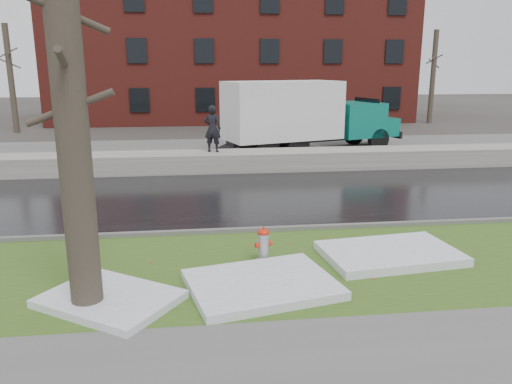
{
  "coord_description": "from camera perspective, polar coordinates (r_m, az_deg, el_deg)",
  "views": [
    {
      "loc": [
        -0.98,
        -10.66,
        4.02
      ],
      "look_at": [
        0.48,
        1.19,
        1.0
      ],
      "focal_mm": 35.0,
      "sensor_mm": 36.0,
      "label": 1
    }
  ],
  "objects": [
    {
      "name": "bg_tree_right",
      "position": [
        38.6,
        19.56,
        12.38
      ],
      "size": [
        1.4,
        1.62,
        6.5
      ],
      "color": "brown",
      "rests_on": "ground"
    },
    {
      "name": "curb",
      "position": [
        12.35,
        -2.1,
        -4.47
      ],
      "size": [
        60.0,
        0.15,
        0.14
      ],
      "primitive_type": "cube",
      "color": "slate",
      "rests_on": "ground"
    },
    {
      "name": "bg_tree_left",
      "position": [
        34.47,
        -26.23,
        11.63
      ],
      "size": [
        1.4,
        1.62,
        6.5
      ],
      "color": "brown",
      "rests_on": "ground"
    },
    {
      "name": "sidewalk",
      "position": [
        6.99,
        2.46,
        -20.65
      ],
      "size": [
        60.0,
        3.0,
        0.05
      ],
      "primitive_type": "cube",
      "color": "slate",
      "rests_on": "ground"
    },
    {
      "name": "tree",
      "position": [
        8.28,
        -20.42,
        8.55
      ],
      "size": [
        1.36,
        1.62,
        6.53
      ],
      "rotation": [
        0.0,
        0.0,
        -0.33
      ],
      "color": "brown",
      "rests_on": "verge"
    },
    {
      "name": "snowbank",
      "position": [
        19.72,
        -4.05,
        3.51
      ],
      "size": [
        60.0,
        1.6,
        0.75
      ],
      "primitive_type": "cube",
      "color": "#AEA99F",
      "rests_on": "ground"
    },
    {
      "name": "fire_hydrant",
      "position": [
        10.38,
        0.85,
        -5.91
      ],
      "size": [
        0.38,
        0.36,
        0.77
      ],
      "rotation": [
        0.0,
        0.0,
        0.33
      ],
      "color": "#A3A5AB",
      "rests_on": "verge"
    },
    {
      "name": "parking_lot",
      "position": [
        24.01,
        -4.59,
        4.55
      ],
      "size": [
        60.0,
        9.0,
        0.03
      ],
      "primitive_type": "cube",
      "color": "slate",
      "rests_on": "ground"
    },
    {
      "name": "worker",
      "position": [
        19.61,
        -5.0,
        7.23
      ],
      "size": [
        0.76,
        0.62,
        1.82
      ],
      "primitive_type": "imported",
      "rotation": [
        0.0,
        0.0,
        2.83
      ],
      "color": "black",
      "rests_on": "snowbank"
    },
    {
      "name": "snow_patch_far",
      "position": [
        9.18,
        -16.37,
        -11.64
      ],
      "size": [
        2.72,
        2.56,
        0.14
      ],
      "primitive_type": "cube",
      "rotation": [
        0.0,
        0.0,
        -0.6
      ],
      "color": "white",
      "rests_on": "verge"
    },
    {
      "name": "snow_patch_side",
      "position": [
        11.12,
        15.04,
        -6.8
      ],
      "size": [
        2.99,
        2.11,
        0.18
      ],
      "primitive_type": "cube",
      "rotation": [
        0.0,
        0.0,
        0.12
      ],
      "color": "white",
      "rests_on": "verge"
    },
    {
      "name": "ground",
      "position": [
        11.43,
        -1.66,
        -6.4
      ],
      "size": [
        120.0,
        120.0,
        0.0
      ],
      "primitive_type": "plane",
      "color": "#47423D",
      "rests_on": "ground"
    },
    {
      "name": "verge",
      "position": [
        10.27,
        -1.0,
        -8.73
      ],
      "size": [
        60.0,
        4.5,
        0.04
      ],
      "primitive_type": "cube",
      "color": "#2F531B",
      "rests_on": "ground"
    },
    {
      "name": "snow_patch_near",
      "position": [
        9.33,
        0.65,
        -10.5
      ],
      "size": [
        2.98,
        2.53,
        0.16
      ],
      "primitive_type": "cube",
      "rotation": [
        0.0,
        0.0,
        0.22
      ],
      "color": "white",
      "rests_on": "verge"
    },
    {
      "name": "box_truck",
      "position": [
        23.84,
        5.34,
        8.75
      ],
      "size": [
        10.12,
        4.75,
        3.37
      ],
      "rotation": [
        0.0,
        0.0,
        0.3
      ],
      "color": "black",
      "rests_on": "ground"
    },
    {
      "name": "brick_building",
      "position": [
        40.78,
        -2.92,
        15.55
      ],
      "size": [
        26.0,
        12.0,
        10.0
      ],
      "primitive_type": "cube",
      "color": "maroon",
      "rests_on": "ground"
    },
    {
      "name": "bg_tree_center",
      "position": [
        37.01,
        -15.18,
        12.65
      ],
      "size": [
        1.4,
        1.62,
        6.5
      ],
      "color": "brown",
      "rests_on": "ground"
    },
    {
      "name": "road",
      "position": [
        15.71,
        -3.2,
        -0.6
      ],
      "size": [
        60.0,
        7.0,
        0.03
      ],
      "primitive_type": "cube",
      "color": "black",
      "rests_on": "ground"
    }
  ]
}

